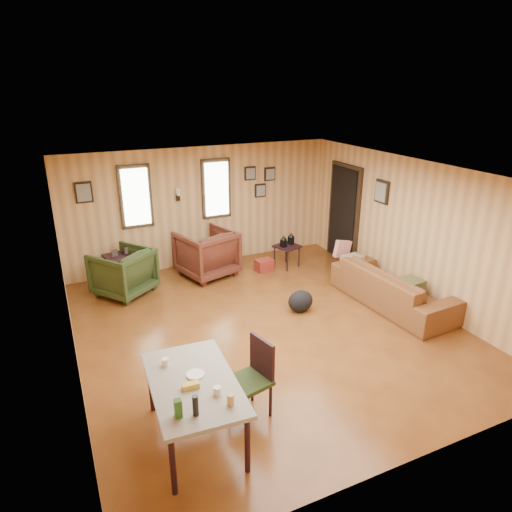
# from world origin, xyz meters

# --- Properties ---
(room) EXTENTS (5.54, 6.04, 2.44)m
(room) POSITION_xyz_m (0.17, 0.27, 1.21)
(room) COLOR brown
(room) RESTS_ON ground
(sofa) EXTENTS (0.79, 2.29, 0.88)m
(sofa) POSITION_xyz_m (2.26, -0.20, 0.44)
(sofa) COLOR brown
(sofa) RESTS_ON ground
(recliner_brown) EXTENTS (1.19, 1.15, 1.00)m
(recliner_brown) POSITION_xyz_m (-0.17, 2.34, 0.50)
(recliner_brown) COLOR #542519
(recliner_brown) RESTS_ON ground
(recliner_green) EXTENTS (1.21, 1.20, 0.91)m
(recliner_green) POSITION_xyz_m (-1.78, 2.16, 0.46)
(recliner_green) COLOR #2C3A1A
(recliner_green) RESTS_ON ground
(end_table) EXTENTS (0.68, 0.64, 0.74)m
(end_table) POSITION_xyz_m (-1.73, 2.53, 0.41)
(end_table) COLOR black
(end_table) RESTS_ON ground
(side_table) EXTENTS (0.56, 0.56, 0.71)m
(side_table) POSITION_xyz_m (1.46, 2.06, 0.48)
(side_table) COLOR black
(side_table) RESTS_ON ground
(cooler) EXTENTS (0.37, 0.28, 0.24)m
(cooler) POSITION_xyz_m (0.94, 2.05, 0.12)
(cooler) COLOR maroon
(cooler) RESTS_ON ground
(backpack) EXTENTS (0.50, 0.43, 0.37)m
(backpack) POSITION_xyz_m (0.74, 0.25, 0.18)
(backpack) COLOR black
(backpack) RESTS_ON ground
(sofa_pillows) EXTENTS (0.62, 1.89, 0.39)m
(sofa_pillows) POSITION_xyz_m (2.26, 0.27, 0.51)
(sofa_pillows) COLOR #4D4F2C
(sofa_pillows) RESTS_ON sofa
(dining_table) EXTENTS (0.94, 1.47, 0.93)m
(dining_table) POSITION_xyz_m (-1.71, -1.80, 0.66)
(dining_table) COLOR gray
(dining_table) RESTS_ON ground
(dining_chair) EXTENTS (0.50, 0.50, 0.93)m
(dining_chair) POSITION_xyz_m (-0.97, -1.67, 0.52)
(dining_chair) COLOR #2C3A1A
(dining_chair) RESTS_ON ground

